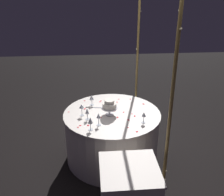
% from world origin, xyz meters
% --- Properties ---
extents(ground_plane, '(12.00, 12.00, 0.00)m').
position_xyz_m(ground_plane, '(0.00, 0.00, 0.00)').
color(ground_plane, black).
extents(decorative_arch, '(1.98, 0.06, 2.47)m').
position_xyz_m(decorative_arch, '(-0.00, 0.50, 1.57)').
color(decorative_arch, olive).
rests_on(decorative_arch, ground).
extents(main_table, '(1.35, 1.35, 0.73)m').
position_xyz_m(main_table, '(0.00, 0.00, 0.37)').
color(main_table, silver).
rests_on(main_table, ground).
extents(side_table, '(0.60, 0.60, 0.70)m').
position_xyz_m(side_table, '(1.14, 0.08, 0.35)').
color(side_table, silver).
rests_on(side_table, ground).
extents(tiered_cake, '(0.22, 0.22, 0.22)m').
position_xyz_m(tiered_cake, '(0.05, -0.04, 0.88)').
color(tiered_cake, silver).
rests_on(tiered_cake, main_table).
extents(wine_glass_0, '(0.07, 0.07, 0.16)m').
position_xyz_m(wine_glass_0, '(0.04, -0.41, 0.86)').
color(wine_glass_0, silver).
rests_on(wine_glass_0, main_table).
extents(wine_glass_1, '(0.06, 0.06, 0.17)m').
position_xyz_m(wine_glass_1, '(0.43, -0.30, 0.86)').
color(wine_glass_1, silver).
rests_on(wine_glass_1, main_table).
extents(wine_glass_2, '(0.06, 0.06, 0.16)m').
position_xyz_m(wine_glass_2, '(0.16, -0.34, 0.85)').
color(wine_glass_2, silver).
rests_on(wine_glass_2, main_table).
extents(wine_glass_3, '(0.06, 0.06, 0.17)m').
position_xyz_m(wine_glass_3, '(0.32, -0.20, 0.86)').
color(wine_glass_3, silver).
rests_on(wine_glass_3, main_table).
extents(wine_glass_4, '(0.07, 0.07, 0.16)m').
position_xyz_m(wine_glass_4, '(-0.28, -0.27, 0.85)').
color(wine_glass_4, silver).
rests_on(wine_glass_4, main_table).
extents(wine_glass_5, '(0.06, 0.06, 0.15)m').
position_xyz_m(wine_glass_5, '(0.31, 0.38, 0.85)').
color(wine_glass_5, silver).
rests_on(wine_glass_5, main_table).
extents(cake_knife, '(0.07, 0.29, 0.01)m').
position_xyz_m(cake_knife, '(-0.19, -0.24, 0.74)').
color(cake_knife, silver).
rests_on(cake_knife, main_table).
extents(rose_petal_0, '(0.04, 0.03, 0.00)m').
position_xyz_m(rose_petal_0, '(0.12, -0.16, 0.74)').
color(rose_petal_0, red).
rests_on(rose_petal_0, main_table).
extents(rose_petal_1, '(0.03, 0.03, 0.00)m').
position_xyz_m(rose_petal_1, '(0.42, 0.17, 0.74)').
color(rose_petal_1, red).
rests_on(rose_petal_1, main_table).
extents(rose_petal_2, '(0.04, 0.03, 0.00)m').
position_xyz_m(rose_petal_2, '(0.12, 0.30, 0.74)').
color(rose_petal_2, red).
rests_on(rose_petal_2, main_table).
extents(rose_petal_3, '(0.05, 0.04, 0.00)m').
position_xyz_m(rose_petal_3, '(0.32, -0.33, 0.74)').
color(rose_petal_3, red).
rests_on(rose_petal_3, main_table).
extents(rose_petal_4, '(0.02, 0.03, 0.00)m').
position_xyz_m(rose_petal_4, '(-0.45, 0.14, 0.74)').
color(rose_petal_4, red).
rests_on(rose_petal_4, main_table).
extents(rose_petal_5, '(0.05, 0.04, 0.00)m').
position_xyz_m(rose_petal_5, '(-0.15, -0.38, 0.74)').
color(rose_petal_5, red).
rests_on(rose_petal_5, main_table).
extents(rose_petal_6, '(0.04, 0.03, 0.00)m').
position_xyz_m(rose_petal_6, '(0.22, 0.20, 0.74)').
color(rose_petal_6, red).
rests_on(rose_petal_6, main_table).
extents(rose_petal_7, '(0.05, 0.04, 0.00)m').
position_xyz_m(rose_petal_7, '(-0.24, 0.49, 0.74)').
color(rose_petal_7, red).
rests_on(rose_petal_7, main_table).
extents(rose_petal_8, '(0.04, 0.03, 0.00)m').
position_xyz_m(rose_petal_8, '(0.14, 0.06, 0.74)').
color(rose_petal_8, red).
rests_on(rose_petal_8, main_table).
extents(rose_petal_9, '(0.03, 0.03, 0.00)m').
position_xyz_m(rose_petal_9, '(0.05, 0.27, 0.74)').
color(rose_petal_9, red).
rests_on(rose_petal_9, main_table).
extents(rose_petal_10, '(0.04, 0.03, 0.00)m').
position_xyz_m(rose_petal_10, '(0.36, -0.46, 0.74)').
color(rose_petal_10, red).
rests_on(rose_petal_10, main_table).
extents(rose_petal_11, '(0.03, 0.03, 0.00)m').
position_xyz_m(rose_petal_11, '(-0.41, -0.14, 0.74)').
color(rose_petal_11, red).
rests_on(rose_petal_11, main_table).
extents(rose_petal_12, '(0.03, 0.03, 0.00)m').
position_xyz_m(rose_petal_12, '(-0.44, 0.32, 0.74)').
color(rose_petal_12, red).
rests_on(rose_petal_12, main_table).
extents(rose_petal_13, '(0.04, 0.04, 0.00)m').
position_xyz_m(rose_petal_13, '(-0.01, 0.16, 0.74)').
color(rose_petal_13, red).
rests_on(rose_petal_13, main_table).
extents(rose_petal_14, '(0.05, 0.05, 0.00)m').
position_xyz_m(rose_petal_14, '(-0.06, 0.04, 0.74)').
color(rose_petal_14, red).
rests_on(rose_petal_14, main_table).
extents(rose_petal_15, '(0.03, 0.04, 0.00)m').
position_xyz_m(rose_petal_15, '(-0.44, -0.38, 0.74)').
color(rose_petal_15, red).
rests_on(rose_petal_15, main_table).
extents(rose_petal_16, '(0.03, 0.03, 0.00)m').
position_xyz_m(rose_petal_16, '(-0.08, -0.60, 0.74)').
color(rose_petal_16, red).
rests_on(rose_petal_16, main_table).
extents(rose_petal_17, '(0.04, 0.04, 0.00)m').
position_xyz_m(rose_petal_17, '(0.52, 0.26, 0.74)').
color(rose_petal_17, red).
rests_on(rose_petal_17, main_table).
extents(rose_petal_18, '(0.04, 0.03, 0.00)m').
position_xyz_m(rose_petal_18, '(-0.34, 0.10, 0.74)').
color(rose_petal_18, red).
rests_on(rose_petal_18, main_table).
extents(rose_petal_19, '(0.03, 0.04, 0.00)m').
position_xyz_m(rose_petal_19, '(-0.38, -0.15, 0.74)').
color(rose_petal_19, red).
rests_on(rose_petal_19, main_table).
extents(rose_petal_20, '(0.03, 0.04, 0.00)m').
position_xyz_m(rose_petal_20, '(0.31, -0.43, 0.74)').
color(rose_petal_20, red).
rests_on(rose_petal_20, main_table).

